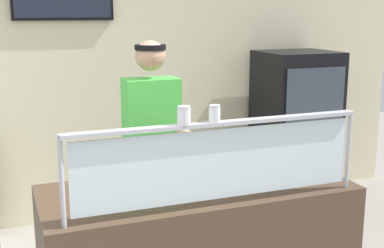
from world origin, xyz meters
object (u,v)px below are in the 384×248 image
object	(u,v)px
pizza_server	(179,183)
worker_figure	(153,148)
pizza_tray	(184,184)
pepper_flake_shaker	(215,115)
parmesan_shaker	(184,117)
drink_fridge	(295,130)

from	to	relation	value
pizza_server	worker_figure	bearing A→B (deg)	75.02
pizza_tray	pizza_server	xyz separation A→B (m)	(-0.04, -0.02, 0.02)
pepper_flake_shaker	pizza_tray	bearing A→B (deg)	97.57
parmesan_shaker	drink_fridge	xyz separation A→B (m)	(1.91, 1.98, -0.66)
pizza_tray	drink_fridge	size ratio (longest dim) A/B	0.29
parmesan_shaker	pepper_flake_shaker	size ratio (longest dim) A/B	1.06
parmesan_shaker	worker_figure	size ratio (longest dim) A/B	0.05
parmesan_shaker	pepper_flake_shaker	world-z (taller)	parmesan_shaker
pepper_flake_shaker	drink_fridge	size ratio (longest dim) A/B	0.06
parmesan_shaker	pepper_flake_shaker	bearing A→B (deg)	-0.00
parmesan_shaker	pizza_tray	bearing A→B (deg)	70.28
pizza_tray	drink_fridge	distance (m)	2.44
pepper_flake_shaker	drink_fridge	xyz separation A→B (m)	(1.74, 1.98, -0.66)
pizza_server	parmesan_shaker	xyz separation A→B (m)	(-0.08, -0.32, 0.46)
pizza_tray	worker_figure	xyz separation A→B (m)	(0.03, 0.71, 0.04)
pizza_server	parmesan_shaker	distance (m)	0.56
pizza_tray	drink_fridge	bearing A→B (deg)	42.54
pepper_flake_shaker	worker_figure	world-z (taller)	worker_figure
pizza_tray	parmesan_shaker	bearing A→B (deg)	-109.72
worker_figure	drink_fridge	size ratio (longest dim) A/B	1.12
pizza_server	pizza_tray	bearing A→B (deg)	17.47
drink_fridge	pizza_server	bearing A→B (deg)	-137.72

